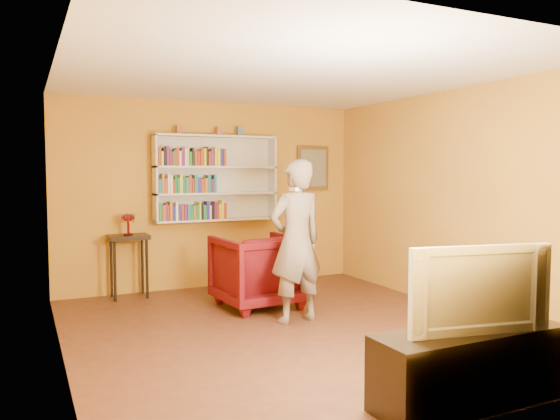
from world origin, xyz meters
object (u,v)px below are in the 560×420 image
object	(u,v)px
person	(296,241)
tv_cabinet	(470,367)
armchair	(258,271)
bookshelf	(215,178)
television	(472,287)
ruby_lustre	(128,220)
console_table	(129,246)

from	to	relation	value
person	tv_cabinet	size ratio (longest dim) A/B	1.20
armchair	tv_cabinet	distance (m)	3.32
bookshelf	television	bearing A→B (deg)	-85.54
ruby_lustre	tv_cabinet	xyz separation A→B (m)	(1.64, -4.50, -0.78)
ruby_lustre	armchair	distance (m)	1.91
armchair	television	distance (m)	3.34
bookshelf	ruby_lustre	size ratio (longest dim) A/B	6.26
person	bookshelf	bearing A→B (deg)	-90.63
bookshelf	ruby_lustre	world-z (taller)	bookshelf
armchair	tv_cabinet	size ratio (longest dim) A/B	0.66
ruby_lustre	television	bearing A→B (deg)	-70.02
console_table	ruby_lustre	world-z (taller)	ruby_lustre
bookshelf	console_table	xyz separation A→B (m)	(-1.27, -0.16, -0.89)
console_table	tv_cabinet	size ratio (longest dim) A/B	0.56
armchair	television	bearing A→B (deg)	90.76
console_table	ruby_lustre	size ratio (longest dim) A/B	2.95
bookshelf	console_table	bearing A→B (deg)	-172.85
bookshelf	tv_cabinet	distance (m)	4.86
tv_cabinet	console_table	bearing A→B (deg)	109.98
console_table	person	bearing A→B (deg)	-53.76
ruby_lustre	television	size ratio (longest dim) A/B	0.26
television	tv_cabinet	bearing A→B (deg)	0.00
tv_cabinet	bookshelf	bearing A→B (deg)	94.46
armchair	television	world-z (taller)	television
ruby_lustre	person	bearing A→B (deg)	-53.76
ruby_lustre	armchair	bearing A→B (deg)	-40.95
television	person	bearing A→B (deg)	104.45
console_table	bookshelf	bearing A→B (deg)	7.15
armchair	person	bearing A→B (deg)	93.73
bookshelf	console_table	world-z (taller)	bookshelf
bookshelf	armchair	distance (m)	1.77
console_table	armchair	world-z (taller)	armchair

